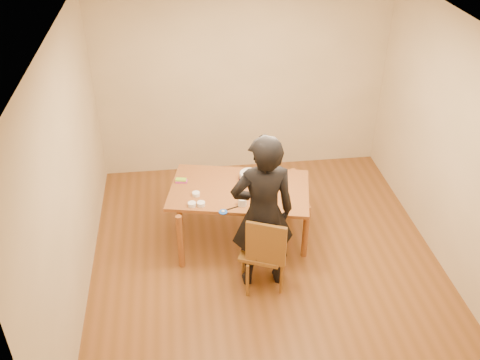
{
  "coord_description": "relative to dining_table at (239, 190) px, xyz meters",
  "views": [
    {
      "loc": [
        -0.88,
        -4.56,
        4.19
      ],
      "look_at": [
        -0.26,
        0.47,
        0.9
      ],
      "focal_mm": 40.0,
      "sensor_mm": 36.0,
      "label": 1
    }
  ],
  "objects": [
    {
      "name": "person",
      "position": [
        0.15,
        -0.73,
        0.18
      ],
      "size": [
        0.68,
        0.46,
        1.83
      ],
      "primitive_type": "imported",
      "rotation": [
        0.0,
        0.0,
        3.17
      ],
      "color": "black",
      "rests_on": "floor"
    },
    {
      "name": "candy_box_green",
      "position": [
        -0.66,
        0.23,
        0.05
      ],
      "size": [
        0.14,
        0.09,
        0.02
      ],
      "primitive_type": "cube",
      "rotation": [
        0.0,
        0.0,
        -0.21
      ],
      "color": "green",
      "rests_on": "candy_box_pink"
    },
    {
      "name": "cake_plate",
      "position": [
        0.14,
        0.16,
        0.03
      ],
      "size": [
        0.26,
        0.26,
        0.02
      ],
      "primitive_type": "cylinder",
      "color": "#AA0B19",
      "rests_on": "dining_table"
    },
    {
      "name": "frosting_lid",
      "position": [
        -0.23,
        -0.43,
        0.02
      ],
      "size": [
        0.09,
        0.09,
        0.01
      ],
      "primitive_type": "cylinder",
      "color": "blue",
      "rests_on": "dining_table"
    },
    {
      "name": "room_shell",
      "position": [
        0.26,
        -0.17,
        0.62
      ],
      "size": [
        4.0,
        4.5,
        2.7
      ],
      "color": "brown",
      "rests_on": "ground"
    },
    {
      "name": "candy_box_pink",
      "position": [
        -0.66,
        0.22,
        0.03
      ],
      "size": [
        0.14,
        0.08,
        0.02
      ],
      "primitive_type": "cube",
      "rotation": [
        0.0,
        0.0,
        -0.12
      ],
      "color": "#F03884",
      "rests_on": "dining_table"
    },
    {
      "name": "spatula",
      "position": [
        -0.13,
        -0.38,
        0.02
      ],
      "size": [
        0.14,
        0.06,
        0.01
      ],
      "primitive_type": "cube",
      "rotation": [
        0.0,
        0.0,
        0.35
      ],
      "color": "black",
      "rests_on": "dining_table"
    },
    {
      "name": "ramekin_multi",
      "position": [
        -0.56,
        -0.27,
        0.04
      ],
      "size": [
        0.09,
        0.09,
        0.04
      ],
      "primitive_type": "cylinder",
      "color": "white",
      "rests_on": "dining_table"
    },
    {
      "name": "dining_chair",
      "position": [
        0.15,
        -0.78,
        -0.28
      ],
      "size": [
        0.56,
        0.56,
        0.04
      ],
      "primitive_type": "cube",
      "rotation": [
        0.0,
        0.0,
        -0.39
      ],
      "color": "brown",
      "rests_on": "floor"
    },
    {
      "name": "ramekin_yellow",
      "position": [
        -0.5,
        -0.08,
        0.04
      ],
      "size": [
        0.09,
        0.09,
        0.04
      ],
      "primitive_type": "cylinder",
      "color": "white",
      "rests_on": "dining_table"
    },
    {
      "name": "cake",
      "position": [
        0.14,
        0.16,
        0.08
      ],
      "size": [
        0.24,
        0.24,
        0.08
      ],
      "primitive_type": "cylinder",
      "color": "white",
      "rests_on": "cake_plate"
    },
    {
      "name": "frosting_dome",
      "position": [
        0.14,
        0.16,
        0.13
      ],
      "size": [
        0.23,
        0.23,
        0.03
      ],
      "primitive_type": "ellipsoid",
      "color": "white",
      "rests_on": "cake"
    },
    {
      "name": "dining_table",
      "position": [
        0.0,
        0.0,
        0.0
      ],
      "size": [
        1.75,
        1.26,
        0.04
      ],
      "primitive_type": "cube",
      "rotation": [
        0.0,
        0.0,
        -0.21
      ],
      "color": "brown",
      "rests_on": "floor"
    },
    {
      "name": "frosting_tub",
      "position": [
        -0.01,
        -0.32,
        0.06
      ],
      "size": [
        0.1,
        0.1,
        0.09
      ],
      "primitive_type": "cylinder",
      "color": "white",
      "rests_on": "dining_table"
    },
    {
      "name": "frosting_dollop",
      "position": [
        -0.23,
        -0.43,
        0.04
      ],
      "size": [
        0.04,
        0.04,
        0.02
      ],
      "primitive_type": "ellipsoid",
      "color": "white",
      "rests_on": "frosting_lid"
    },
    {
      "name": "ramekin_green",
      "position": [
        -0.46,
        -0.28,
        0.04
      ],
      "size": [
        0.09,
        0.09,
        0.04
      ],
      "primitive_type": "cylinder",
      "color": "white",
      "rests_on": "dining_table"
    }
  ]
}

